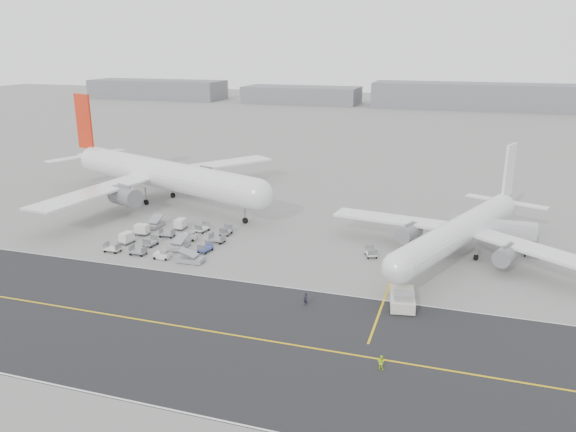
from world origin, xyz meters
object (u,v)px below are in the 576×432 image
(airliner_b, at_px, (462,230))
(ground_crew_a, at_px, (306,299))
(jet_bridge, at_px, (493,229))
(airliner_a, at_px, (159,174))
(pushback_tug, at_px, (402,299))
(ground_crew_b, at_px, (381,362))

(airliner_b, height_order, ground_crew_a, airliner_b)
(jet_bridge, bearing_deg, ground_crew_a, -127.78)
(airliner_a, height_order, pushback_tug, airliner_a)
(airliner_b, xyz_separation_m, ground_crew_b, (-7.44, -39.00, -3.99))
(pushback_tug, relative_size, jet_bridge, 0.59)
(jet_bridge, xyz_separation_m, ground_crew_b, (-12.73, -43.48, -3.20))
(jet_bridge, height_order, ground_crew_b, jet_bridge)
(pushback_tug, height_order, ground_crew_b, pushback_tug)
(airliner_a, height_order, jet_bridge, airliner_a)
(pushback_tug, relative_size, ground_crew_a, 4.81)
(ground_crew_b, bearing_deg, pushback_tug, -73.67)
(ground_crew_a, bearing_deg, airliner_a, 162.46)
(airliner_a, height_order, ground_crew_b, airliner_a)
(airliner_b, bearing_deg, ground_crew_a, -105.34)
(pushback_tug, bearing_deg, ground_crew_a, -171.14)
(ground_crew_a, bearing_deg, pushback_tug, 41.62)
(airliner_b, bearing_deg, ground_crew_b, -78.83)
(airliner_b, bearing_deg, pushback_tug, -85.85)
(jet_bridge, xyz_separation_m, ground_crew_a, (-25.24, -30.65, -3.10))
(airliner_b, xyz_separation_m, ground_crew_a, (-19.94, -26.17, -3.89))
(airliner_b, distance_m, ground_crew_b, 39.90)
(airliner_a, bearing_deg, jet_bridge, -77.92)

